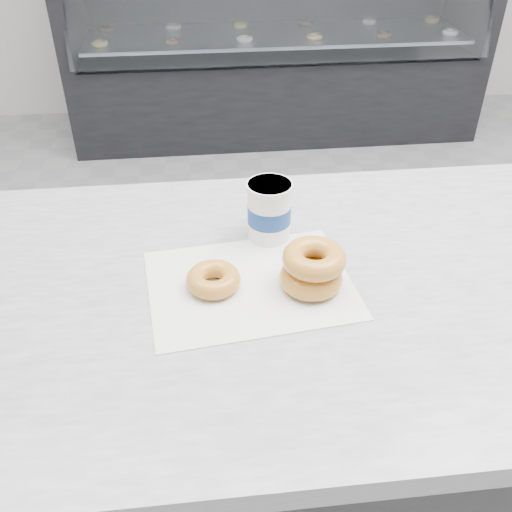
# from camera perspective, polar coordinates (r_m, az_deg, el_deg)

# --- Properties ---
(ground) EXTENTS (5.00, 5.00, 0.00)m
(ground) POSITION_cam_1_polar(r_m,az_deg,el_deg) (2.08, 9.85, -10.98)
(ground) COLOR #939396
(ground) RESTS_ON ground
(counter) EXTENTS (3.06, 0.76, 0.90)m
(counter) POSITION_cam_1_polar(r_m,az_deg,el_deg) (1.39, 18.21, -16.07)
(counter) COLOR #333335
(counter) RESTS_ON ground
(display_case) EXTENTS (2.40, 0.74, 1.25)m
(display_case) POSITION_cam_1_polar(r_m,az_deg,el_deg) (3.65, 1.91, 19.96)
(display_case) COLOR black
(display_case) RESTS_ON ground
(wax_paper) EXTENTS (0.37, 0.30, 0.00)m
(wax_paper) POSITION_cam_1_polar(r_m,az_deg,el_deg) (0.97, -0.58, -2.86)
(wax_paper) COLOR silver
(wax_paper) RESTS_ON counter
(donut_single) EXTENTS (0.10, 0.10, 0.03)m
(donut_single) POSITION_cam_1_polar(r_m,az_deg,el_deg) (0.95, -4.28, -2.34)
(donut_single) COLOR orange
(donut_single) RESTS_ON wax_paper
(donut_stack) EXTENTS (0.15, 0.15, 0.07)m
(donut_stack) POSITION_cam_1_polar(r_m,az_deg,el_deg) (0.94, 5.67, -1.22)
(donut_stack) COLOR orange
(donut_stack) RESTS_ON wax_paper
(coffee_cup) EXTENTS (0.10, 0.10, 0.11)m
(coffee_cup) POSITION_cam_1_polar(r_m,az_deg,el_deg) (1.05, 1.33, 4.57)
(coffee_cup) COLOR white
(coffee_cup) RESTS_ON counter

